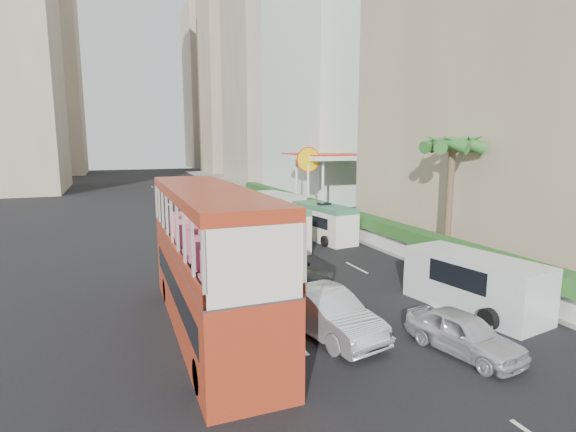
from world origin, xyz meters
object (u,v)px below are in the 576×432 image
minibus_near (279,225)px  panel_van_near (474,283)px  palm_tree (449,202)px  van_asset (265,234)px  panel_van_far (278,206)px  shell_station (328,183)px  double_decker_bus (209,260)px  car_silver_lane_a (326,334)px  car_silver_lane_b (462,353)px  car_black (316,316)px  minibus_far (324,222)px

minibus_near → panel_van_near: bearing=-75.4°
palm_tree → minibus_near: bearing=133.3°
van_asset → panel_van_far: bearing=60.6°
panel_van_near → shell_station: shell_station is taller
double_decker_bus → car_silver_lane_a: (3.61, -1.90, -2.53)m
car_silver_lane_b → panel_van_far: size_ratio=0.70×
palm_tree → car_silver_lane_b: bearing=-127.9°
double_decker_bus → panel_van_near: double_decker_bus is taller
car_black → minibus_far: minibus_far is taller
car_black → palm_tree: (9.81, 4.31, 3.38)m
car_black → double_decker_bus: bearing=171.9°
minibus_far → car_black: bearing=-124.6°
minibus_near → panel_van_near: (3.33, -13.33, -0.24)m
palm_tree → panel_van_far: bearing=102.2°
van_asset → double_decker_bus: bearing=-116.0°
panel_van_near → car_silver_lane_b: bearing=-146.9°
van_asset → car_black: bearing=-102.2°
van_asset → minibus_near: (-0.27, -3.70, 1.33)m
double_decker_bus → minibus_far: size_ratio=2.02×
van_asset → minibus_far: bearing=-47.2°
minibus_far → minibus_near: bearing=179.6°
car_silver_lane_a → van_asset: car_silver_lane_a is taller
car_silver_lane_a → minibus_far: size_ratio=0.89×
panel_van_near → palm_tree: 7.31m
panel_van_far → shell_station: shell_station is taller
minibus_far → panel_van_far: minibus_far is taller
panel_van_far → palm_tree: size_ratio=0.87×
shell_station → car_black: bearing=-117.3°
double_decker_bus → shell_station: size_ratio=1.38×
van_asset → panel_van_near: panel_van_near is taller
panel_van_far → shell_station: bearing=8.8°
car_silver_lane_b → panel_van_near: 4.31m
van_asset → minibus_near: bearing=-95.2°
car_silver_lane_a → panel_van_far: (6.55, 22.80, 1.11)m
car_black → minibus_far: 13.73m
shell_station → minibus_far: bearing=-117.6°
minibus_near → shell_station: (9.22, 11.55, 1.42)m
double_decker_bus → car_silver_lane_b: bearing=-33.8°
double_decker_bus → palm_tree: size_ratio=1.72×
car_silver_lane_a → minibus_far: minibus_far is taller
car_black → panel_van_near: panel_van_near is taller
van_asset → palm_tree: 13.47m
minibus_near → panel_van_far: bearing=70.9°
car_silver_lane_b → panel_van_near: panel_van_near is taller
car_silver_lane_b → palm_tree: size_ratio=0.60×
minibus_near → panel_van_far: minibus_near is taller
minibus_far → shell_station: size_ratio=0.68×
palm_tree → shell_station: size_ratio=0.80×
shell_station → panel_van_near: bearing=-103.3°
palm_tree → minibus_far: bearing=114.7°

